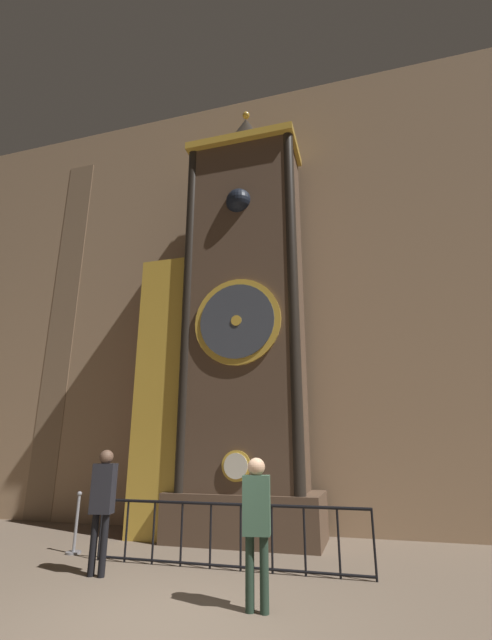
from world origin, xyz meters
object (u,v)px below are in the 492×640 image
(visitor_near, at_px, (103,497))
(stanchion_post, at_px, (75,533))
(visitor_far, at_px, (257,515))
(clock_tower, at_px, (231,330))

(visitor_near, distance_m, stanchion_post, 1.92)
(visitor_far, distance_m, stanchion_post, 4.55)
(visitor_near, height_order, stanchion_post, visitor_near)
(visitor_far, height_order, stanchion_post, visitor_far)
(visitor_far, bearing_deg, visitor_near, 154.84)
(visitor_far, relative_size, stanchion_post, 1.62)
(clock_tower, relative_size, visitor_far, 6.27)
(clock_tower, relative_size, stanchion_post, 10.17)
(visitor_near, bearing_deg, visitor_far, -25.81)
(visitor_near, xyz_separation_m, stanchion_post, (-1.29, 1.19, -0.77))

